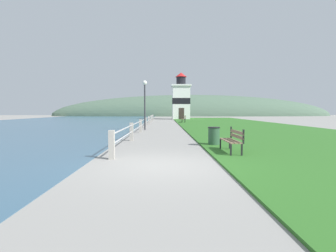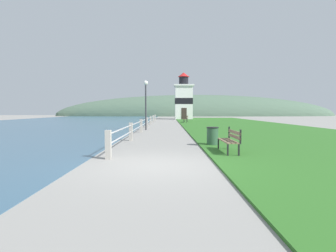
% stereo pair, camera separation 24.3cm
% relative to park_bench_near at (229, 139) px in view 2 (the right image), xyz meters
% --- Properties ---
extents(ground_plane, '(160.00, 160.00, 0.00)m').
position_rel_park_bench_near_xyz_m(ground_plane, '(-2.59, -2.08, -0.54)').
color(ground_plane, gray).
extents(grass_verge, '(12.00, 56.42, 0.06)m').
position_rel_park_bench_near_xyz_m(grass_verge, '(5.12, 16.73, -0.51)').
color(grass_verge, '#2D6623').
rests_on(grass_verge, ground_plane).
extents(water_strip, '(24.00, 90.27, 0.01)m').
position_rel_park_bench_near_xyz_m(water_strip, '(-16.81, 16.73, -0.53)').
color(water_strip, '#385B75').
rests_on(water_strip, ground_plane).
extents(seawall_railing, '(0.18, 31.15, 0.94)m').
position_rel_park_bench_near_xyz_m(seawall_railing, '(-4.21, 14.40, 0.02)').
color(seawall_railing, '#A8A399').
rests_on(seawall_railing, ground_plane).
extents(park_bench_near, '(0.48, 1.64, 0.94)m').
position_rel_park_bench_near_xyz_m(park_bench_near, '(0.00, 0.00, 0.00)').
color(park_bench_near, '#846B51').
rests_on(park_bench_near, ground_plane).
extents(park_bench_midway, '(0.73, 1.97, 0.94)m').
position_rel_park_bench_near_xyz_m(park_bench_midway, '(0.04, 23.83, 0.00)').
color(park_bench_midway, '#846B51').
rests_on(park_bench_midway, ground_plane).
extents(lighthouse, '(3.46, 3.46, 8.24)m').
position_rel_park_bench_near_xyz_m(lighthouse, '(0.49, 37.05, 2.96)').
color(lighthouse, white).
rests_on(lighthouse, ground_plane).
extents(trash_bin, '(0.54, 0.54, 0.84)m').
position_rel_park_bench_near_xyz_m(trash_bin, '(-0.29, 2.09, -0.11)').
color(trash_bin, '#2D5138').
rests_on(trash_bin, ground_plane).
extents(lamp_post, '(0.36, 0.36, 3.96)m').
position_rel_park_bench_near_xyz_m(lamp_post, '(-4.06, 11.57, 2.20)').
color(lamp_post, '#333338').
rests_on(lamp_post, ground_plane).
extents(distant_hillside, '(80.00, 16.00, 12.00)m').
position_rel_park_bench_near_xyz_m(distant_hillside, '(5.41, 65.53, -0.54)').
color(distant_hillside, '#4C6651').
rests_on(distant_hillside, ground_plane).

